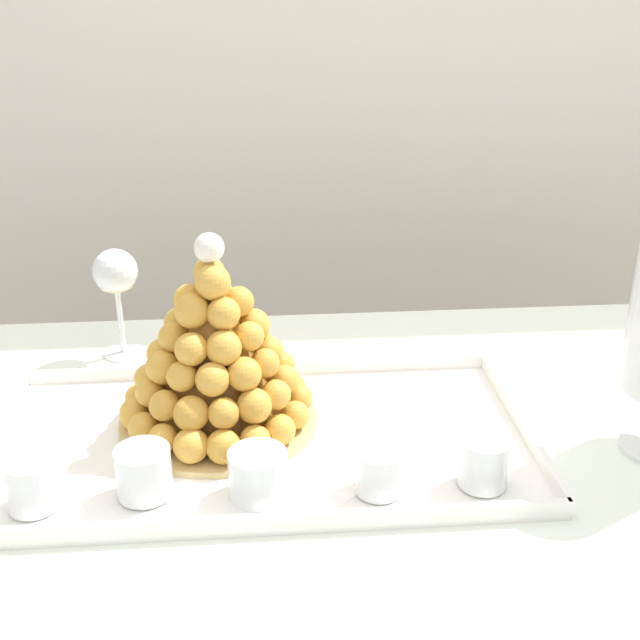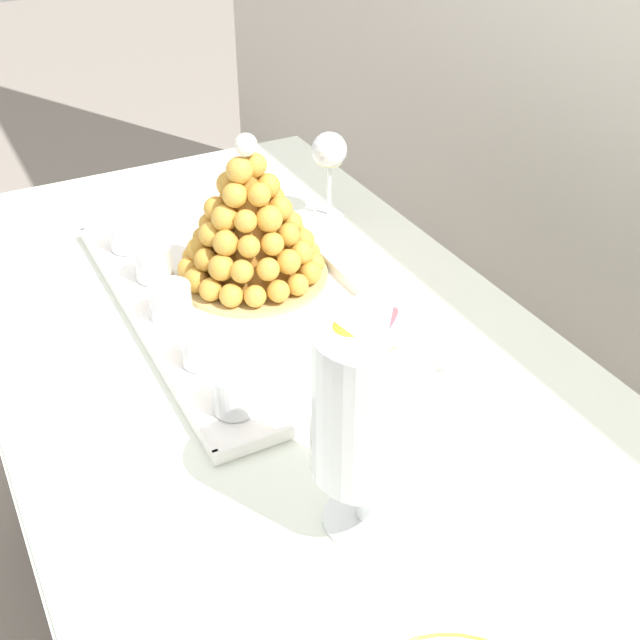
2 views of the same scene
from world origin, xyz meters
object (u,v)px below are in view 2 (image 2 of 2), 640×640
object	(u,v)px
macaron_goblet	(370,404)
wine_glass	(329,154)
croquembouche	(250,226)
dessert_cup_centre	(171,303)
dessert_cup_left	(125,235)
serving_tray	(242,301)
dessert_cup_right	(234,394)
dessert_cup_mid_left	(154,264)
dessert_cup_mid_right	(200,349)

from	to	relation	value
macaron_goblet	wine_glass	distance (m)	0.75
wine_glass	croquembouche	bearing A→B (deg)	-56.13
macaron_goblet	dessert_cup_centre	bearing A→B (deg)	-172.83
dessert_cup_left	wine_glass	size ratio (longest dim) A/B	0.34
wine_glass	serving_tray	bearing A→B (deg)	-52.55
dessert_cup_right	dessert_cup_mid_left	bearing A→B (deg)	178.00
croquembouche	dessert_cup_centre	world-z (taller)	croquembouche
serving_tray	dessert_cup_mid_right	distance (m)	0.17
dessert_cup_mid_left	dessert_cup_mid_right	xyz separation A→B (m)	(0.25, -0.02, -0.00)
croquembouche	dessert_cup_right	bearing A→B (deg)	-27.66
dessert_cup_left	dessert_cup_mid_left	world-z (taller)	dessert_cup_left
dessert_cup_right	dessert_cup_left	bearing A→B (deg)	-179.97
croquembouche	dessert_cup_mid_right	world-z (taller)	croquembouche
croquembouche	dessert_cup_centre	distance (m)	0.18
dessert_cup_right	macaron_goblet	xyz separation A→B (m)	(0.23, 0.06, 0.14)
dessert_cup_centre	wine_glass	distance (m)	0.43
croquembouche	dessert_cup_mid_left	xyz separation A→B (m)	(-0.07, -0.14, -0.07)
dessert_cup_mid_left	dessert_cup_right	bearing A→B (deg)	-2.00
croquembouche	dessert_cup_mid_right	xyz separation A→B (m)	(0.18, -0.16, -0.07)
serving_tray	dessert_cup_right	distance (m)	0.27
serving_tray	dessert_cup_left	world-z (taller)	dessert_cup_left
dessert_cup_mid_left	wine_glass	bearing A→B (deg)	101.68
serving_tray	croquembouche	size ratio (longest dim) A/B	2.62
croquembouche	dessert_cup_mid_right	bearing A→B (deg)	-41.25
macaron_goblet	dessert_cup_left	bearing A→B (deg)	-175.16
croquembouche	dessert_cup_mid_left	bearing A→B (deg)	-117.49
dessert_cup_centre	dessert_cup_left	bearing A→B (deg)	-179.94
croquembouche	dessert_cup_left	bearing A→B (deg)	-140.64
dessert_cup_mid_right	macaron_goblet	size ratio (longest dim) A/B	0.19
dessert_cup_mid_left	serving_tray	bearing A→B (deg)	37.97
croquembouche	dessert_cup_left	world-z (taller)	croquembouche
serving_tray	dessert_cup_right	bearing A→B (deg)	-24.92
dessert_cup_mid_right	dessert_cup_right	bearing A→B (deg)	1.30
dessert_cup_left	wine_glass	world-z (taller)	wine_glass
dessert_cup_left	dessert_cup_right	world-z (taller)	same
dessert_cup_mid_right	wine_glass	bearing A→B (deg)	130.88
dessert_cup_left	dessert_cup_mid_left	bearing A→B (deg)	6.52
dessert_cup_mid_right	dessert_cup_right	xyz separation A→B (m)	(0.12, 0.00, 0.00)
dessert_cup_mid_left	wine_glass	world-z (taller)	wine_glass
dessert_cup_left	macaron_goblet	size ratio (longest dim) A/B	0.20
dessert_cup_mid_right	dessert_cup_mid_left	bearing A→B (deg)	176.50
wine_glass	dessert_cup_centre	bearing A→B (deg)	-62.34
dessert_cup_centre	wine_glass	xyz separation A→B (m)	(-0.20, 0.37, 0.09)
dessert_cup_left	croquembouche	bearing A→B (deg)	39.36
dessert_cup_mid_right	dessert_cup_left	bearing A→B (deg)	179.64
dessert_cup_left	dessert_cup_right	distance (m)	0.48
dessert_cup_left	dessert_cup_mid_right	bearing A→B (deg)	-0.36
dessert_cup_mid_right	wine_glass	distance (m)	0.51
dessert_cup_centre	wine_glass	size ratio (longest dim) A/B	0.39
dessert_cup_centre	macaron_goblet	size ratio (longest dim) A/B	0.23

